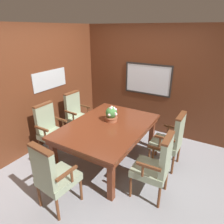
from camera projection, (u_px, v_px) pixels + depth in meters
The scene contains 10 objects.
ground_plane at pixel (108, 161), 3.82m from camera, with size 14.00×14.00×0.00m, color #93969E.
wall_back at pixel (146, 80), 4.67m from camera, with size 7.20×0.08×2.45m.
wall_left at pixel (42, 88), 4.09m from camera, with size 0.08×7.20×2.45m.
dining_table at pixel (108, 129), 3.66m from camera, with size 1.34×1.86×0.73m.
chair_left_far at pixel (77, 114), 4.54m from camera, with size 0.52×0.53×1.05m.
chair_left_near at pixel (50, 128), 3.86m from camera, with size 0.50×0.51×1.05m.
chair_head_near at pixel (53, 175), 2.65m from camera, with size 0.54×0.53×1.05m.
chair_right_far at pixel (171, 139), 3.50m from camera, with size 0.50×0.51×1.05m.
chair_right_near at pixel (156, 165), 2.84m from camera, with size 0.51×0.52×1.05m.
potted_plant at pixel (111, 114), 3.72m from camera, with size 0.25×0.25×0.29m.
Camera 1 is at (1.67, -2.67, 2.36)m, focal length 32.00 mm.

